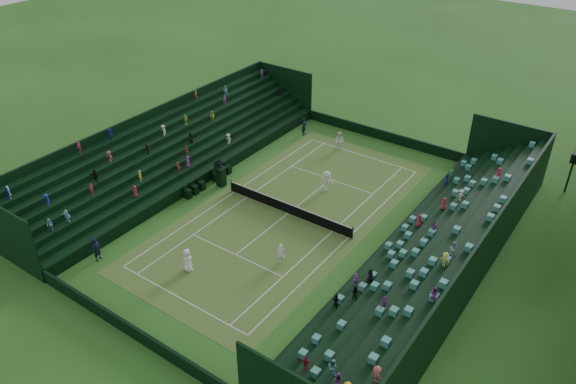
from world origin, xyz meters
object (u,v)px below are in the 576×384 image
at_px(player_near_east, 281,253).
at_px(player_far_east, 327,181).
at_px(tennis_net, 288,208).
at_px(player_near_west, 187,260).
at_px(player_far_west, 340,141).
at_px(umpire_chair, 221,174).

distance_m(player_near_east, player_far_east, 10.19).
distance_m(tennis_net, player_near_west, 9.69).
relative_size(tennis_net, player_near_east, 7.11).
distance_m(tennis_net, player_far_west, 11.83).
bearing_deg(player_near_east, umpire_chair, -58.49).
height_order(player_near_west, player_far_east, player_far_east).
relative_size(tennis_net, player_far_east, 6.26).
bearing_deg(player_near_west, player_near_east, -132.17).
height_order(tennis_net, player_near_west, player_near_west).
bearing_deg(umpire_chair, player_far_east, 29.65).
distance_m(player_near_east, player_far_west, 17.70).
relative_size(player_near_east, player_far_east, 0.88).
xyz_separation_m(tennis_net, umpire_chair, (-7.11, 0.22, 0.57)).
relative_size(player_far_west, player_far_east, 0.99).
height_order(player_near_west, player_near_east, player_near_west).
relative_size(umpire_chair, player_far_west, 1.40).
bearing_deg(player_near_west, umpire_chair, -55.23).
xyz_separation_m(player_near_west, player_far_west, (-0.73, 21.16, 0.03)).
xyz_separation_m(player_near_west, player_far_east, (2.19, 14.19, 0.05)).
xyz_separation_m(player_near_west, player_near_east, (4.66, 4.30, -0.06)).
distance_m(player_far_west, player_far_east, 7.56).
xyz_separation_m(player_far_west, player_far_east, (2.91, -6.98, 0.01)).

